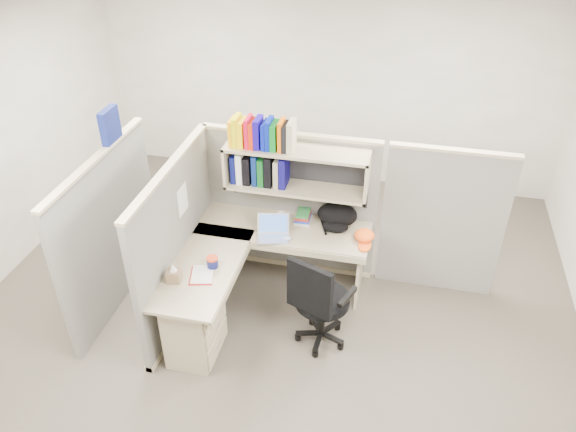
% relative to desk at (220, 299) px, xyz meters
% --- Properties ---
extents(ground, '(6.00, 6.00, 0.00)m').
position_rel_desk_xyz_m(ground, '(0.41, 0.29, -0.44)').
color(ground, '#353029').
rests_on(ground, ground).
extents(room_shell, '(6.00, 6.00, 6.00)m').
position_rel_desk_xyz_m(room_shell, '(0.41, 0.29, 1.18)').
color(room_shell, '#ACA79B').
rests_on(room_shell, ground).
extents(cubicle, '(3.79, 1.84, 1.95)m').
position_rel_desk_xyz_m(cubicle, '(0.04, 0.74, 0.47)').
color(cubicle, slate).
rests_on(cubicle, ground).
extents(desk, '(1.74, 1.75, 0.73)m').
position_rel_desk_xyz_m(desk, '(0.00, 0.00, 0.00)').
color(desk, tan).
rests_on(desk, ground).
extents(laptop, '(0.37, 0.37, 0.23)m').
position_rel_desk_xyz_m(laptop, '(0.35, 0.65, 0.40)').
color(laptop, silver).
rests_on(laptop, desk).
extents(backpack, '(0.42, 0.33, 0.24)m').
position_rel_desk_xyz_m(backpack, '(0.92, 0.98, 0.41)').
color(backpack, black).
rests_on(backpack, desk).
extents(orange_cap, '(0.24, 0.26, 0.11)m').
position_rel_desk_xyz_m(orange_cap, '(1.22, 0.83, 0.35)').
color(orange_cap, '#F55715').
rests_on(orange_cap, desk).
extents(snack_canister, '(0.11, 0.11, 0.11)m').
position_rel_desk_xyz_m(snack_canister, '(-0.08, 0.10, 0.35)').
color(snack_canister, '#0D134F').
rests_on(snack_canister, desk).
extents(tissue_box, '(0.13, 0.13, 0.18)m').
position_rel_desk_xyz_m(tissue_box, '(-0.35, -0.16, 0.38)').
color(tissue_box, '#876A4C').
rests_on(tissue_box, desk).
extents(mouse, '(0.09, 0.06, 0.03)m').
position_rel_desk_xyz_m(mouse, '(0.49, 0.67, 0.31)').
color(mouse, '#98ADD8').
rests_on(mouse, desk).
extents(paper_cup, '(0.09, 0.09, 0.10)m').
position_rel_desk_xyz_m(paper_cup, '(0.35, 0.97, 0.34)').
color(paper_cup, white).
rests_on(paper_cup, desk).
extents(book_stack, '(0.17, 0.22, 0.11)m').
position_rel_desk_xyz_m(book_stack, '(0.57, 1.03, 0.34)').
color(book_stack, gray).
rests_on(book_stack, desk).
extents(loose_paper, '(0.25, 0.30, 0.00)m').
position_rel_desk_xyz_m(loose_paper, '(-0.14, -0.02, 0.29)').
color(loose_paper, silver).
rests_on(loose_paper, desk).
extents(task_chair, '(0.61, 0.57, 1.06)m').
position_rel_desk_xyz_m(task_chair, '(0.92, 0.08, -0.07)').
color(task_chair, black).
rests_on(task_chair, ground).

